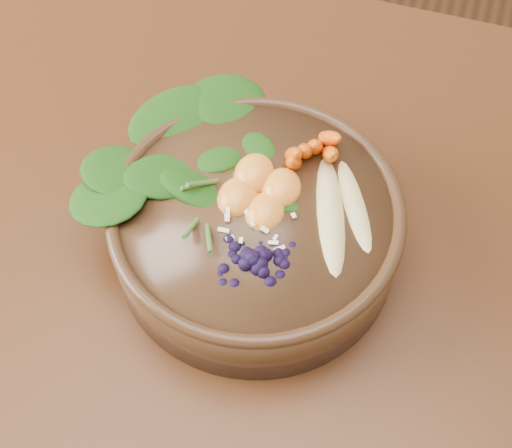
{
  "coord_description": "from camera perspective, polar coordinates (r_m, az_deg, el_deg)",
  "views": [
    {
      "loc": [
        0.23,
        -0.29,
        1.34
      ],
      "look_at": [
        0.12,
        0.05,
        0.8
      ],
      "focal_mm": 50.0,
      "sensor_mm": 36.0,
      "label": 1
    }
  ],
  "objects": [
    {
      "name": "blueberry_pile",
      "position": [
        0.59,
        -0.1,
        -2.13
      ],
      "size": [
        0.14,
        0.12,
        0.04
      ],
      "primitive_type": null,
      "rotation": [
        0.0,
        0.0,
        0.24
      ],
      "color": "black",
      "rests_on": "stoneware_bowl"
    },
    {
      "name": "carrot_cluster",
      "position": [
        0.65,
        4.7,
        8.11
      ],
      "size": [
        0.07,
        0.07,
        0.07
      ],
      "primitive_type": null,
      "rotation": [
        0.0,
        0.0,
        0.24
      ],
      "color": "orange",
      "rests_on": "stoneware_bowl"
    },
    {
      "name": "mandarin_cluster",
      "position": [
        0.63,
        0.27,
        3.27
      ],
      "size": [
        0.1,
        0.1,
        0.03
      ],
      "primitive_type": null,
      "rotation": [
        0.0,
        0.0,
        0.24
      ],
      "color": "orange",
      "rests_on": "stoneware_bowl"
    },
    {
      "name": "coconut_flakes",
      "position": [
        0.62,
        0.05,
        0.08
      ],
      "size": [
        0.1,
        0.08,
        0.01
      ],
      "primitive_type": null,
      "rotation": [
        0.0,
        0.0,
        0.24
      ],
      "color": "white",
      "rests_on": "stoneware_bowl"
    },
    {
      "name": "kale_heap",
      "position": [
        0.65,
        -3.31,
        6.48
      ],
      "size": [
        0.21,
        0.19,
        0.04
      ],
      "primitive_type": null,
      "rotation": [
        0.0,
        0.0,
        0.24
      ],
      "color": "#1D4D11",
      "rests_on": "stoneware_bowl"
    },
    {
      "name": "stoneware_bowl",
      "position": [
        0.66,
        0.0,
        -0.47
      ],
      "size": [
        0.32,
        0.32,
        0.07
      ],
      "primitive_type": "cylinder",
      "rotation": [
        0.0,
        0.0,
        0.24
      ],
      "color": "#412A19",
      "rests_on": "dining_table"
    },
    {
      "name": "banana_halves",
      "position": [
        0.63,
        7.05,
        1.83
      ],
      "size": [
        0.09,
        0.15,
        0.03
      ],
      "rotation": [
        0.0,
        0.0,
        0.24
      ],
      "color": "#E0CC84",
      "rests_on": "stoneware_bowl"
    },
    {
      "name": "dining_table",
      "position": [
        0.78,
        -9.5,
        -6.54
      ],
      "size": [
        1.6,
        0.9,
        0.75
      ],
      "color": "#331C0C",
      "rests_on": "ground"
    }
  ]
}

